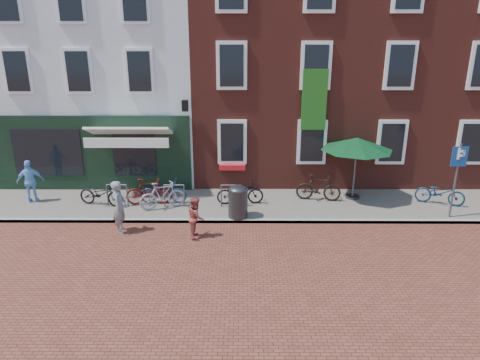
{
  "coord_description": "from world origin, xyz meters",
  "views": [
    {
      "loc": [
        0.9,
        -13.38,
        6.14
      ],
      "look_at": [
        0.81,
        0.36,
        1.38
      ],
      "focal_mm": 33.39,
      "sensor_mm": 36.0,
      "label": 1
    }
  ],
  "objects_px": {
    "woman": "(119,207)",
    "bicycle_0": "(101,194)",
    "litter_bin": "(238,200)",
    "boy": "(196,217)",
    "bicycle_6": "(440,193)",
    "bicycle_3": "(162,195)",
    "bicycle_5": "(318,188)",
    "parking_sign": "(457,169)",
    "bicycle_2": "(163,191)",
    "parasol": "(357,141)",
    "cafe_person": "(31,181)",
    "bicycle_4": "(240,192)",
    "bicycle_1": "(149,192)"
  },
  "relations": [
    {
      "from": "woman",
      "to": "bicycle_6",
      "type": "bearing_deg",
      "value": -79.25
    },
    {
      "from": "cafe_person",
      "to": "bicycle_6",
      "type": "xyz_separation_m",
      "value": [
        14.62,
        -0.15,
        -0.34
      ]
    },
    {
      "from": "woman",
      "to": "bicycle_4",
      "type": "bearing_deg",
      "value": -60.82
    },
    {
      "from": "woman",
      "to": "bicycle_2",
      "type": "bearing_deg",
      "value": -24.5
    },
    {
      "from": "woman",
      "to": "boy",
      "type": "height_order",
      "value": "woman"
    },
    {
      "from": "bicycle_2",
      "to": "woman",
      "type": "bearing_deg",
      "value": 155.45
    },
    {
      "from": "bicycle_3",
      "to": "bicycle_5",
      "type": "xyz_separation_m",
      "value": [
        5.53,
        0.81,
        0.0
      ]
    },
    {
      "from": "parasol",
      "to": "bicycle_2",
      "type": "distance_m",
      "value": 7.15
    },
    {
      "from": "boy",
      "to": "bicycle_5",
      "type": "height_order",
      "value": "boy"
    },
    {
      "from": "litter_bin",
      "to": "bicycle_2",
      "type": "xyz_separation_m",
      "value": [
        -2.68,
        1.23,
        -0.17
      ]
    },
    {
      "from": "boy",
      "to": "bicycle_3",
      "type": "bearing_deg",
      "value": 27.27
    },
    {
      "from": "bicycle_3",
      "to": "bicycle_6",
      "type": "relative_size",
      "value": 0.97
    },
    {
      "from": "boy",
      "to": "woman",
      "type": "bearing_deg",
      "value": 75.02
    },
    {
      "from": "parking_sign",
      "to": "woman",
      "type": "xyz_separation_m",
      "value": [
        -10.73,
        -0.99,
        -0.95
      ]
    },
    {
      "from": "parking_sign",
      "to": "cafe_person",
      "type": "height_order",
      "value": "parking_sign"
    },
    {
      "from": "bicycle_0",
      "to": "cafe_person",
      "type": "bearing_deg",
      "value": 97.08
    },
    {
      "from": "woman",
      "to": "boy",
      "type": "xyz_separation_m",
      "value": [
        2.4,
        -0.33,
        -0.2
      ]
    },
    {
      "from": "bicycle_5",
      "to": "woman",
      "type": "bearing_deg",
      "value": 120.51
    },
    {
      "from": "bicycle_0",
      "to": "bicycle_1",
      "type": "height_order",
      "value": "bicycle_1"
    },
    {
      "from": "parking_sign",
      "to": "bicycle_2",
      "type": "distance_m",
      "value": 9.91
    },
    {
      "from": "bicycle_3",
      "to": "bicycle_5",
      "type": "bearing_deg",
      "value": -103.6
    },
    {
      "from": "cafe_person",
      "to": "bicycle_0",
      "type": "height_order",
      "value": "cafe_person"
    },
    {
      "from": "parasol",
      "to": "bicycle_4",
      "type": "bearing_deg",
      "value": -171.61
    },
    {
      "from": "bicycle_0",
      "to": "bicycle_2",
      "type": "height_order",
      "value": "same"
    },
    {
      "from": "bicycle_2",
      "to": "bicycle_4",
      "type": "distance_m",
      "value": 2.75
    },
    {
      "from": "bicycle_3",
      "to": "woman",
      "type": "bearing_deg",
      "value": 126.3
    },
    {
      "from": "woman",
      "to": "bicycle_6",
      "type": "distance_m",
      "value": 11.05
    },
    {
      "from": "cafe_person",
      "to": "parasol",
      "type": "bearing_deg",
      "value": 165.45
    },
    {
      "from": "litter_bin",
      "to": "bicycle_0",
      "type": "relative_size",
      "value": 0.71
    },
    {
      "from": "parking_sign",
      "to": "bicycle_1",
      "type": "height_order",
      "value": "parking_sign"
    },
    {
      "from": "parasol",
      "to": "bicycle_3",
      "type": "xyz_separation_m",
      "value": [
        -6.86,
        -1.06,
        -1.66
      ]
    },
    {
      "from": "boy",
      "to": "bicycle_4",
      "type": "distance_m",
      "value": 2.78
    },
    {
      "from": "bicycle_2",
      "to": "bicycle_4",
      "type": "relative_size",
      "value": 1.0
    },
    {
      "from": "bicycle_0",
      "to": "litter_bin",
      "type": "bearing_deg",
      "value": -87.33
    },
    {
      "from": "parking_sign",
      "to": "cafe_person",
      "type": "distance_m",
      "value": 14.61
    },
    {
      "from": "bicycle_0",
      "to": "bicycle_4",
      "type": "bearing_deg",
      "value": -73.75
    },
    {
      "from": "bicycle_0",
      "to": "bicycle_6",
      "type": "relative_size",
      "value": 1.0
    },
    {
      "from": "litter_bin",
      "to": "boy",
      "type": "relative_size",
      "value": 0.92
    },
    {
      "from": "parking_sign",
      "to": "parasol",
      "type": "distance_m",
      "value": 3.36
    },
    {
      "from": "litter_bin",
      "to": "bicycle_4",
      "type": "relative_size",
      "value": 0.71
    },
    {
      "from": "parking_sign",
      "to": "bicycle_6",
      "type": "height_order",
      "value": "parking_sign"
    },
    {
      "from": "boy",
      "to": "bicycle_1",
      "type": "relative_size",
      "value": 0.8
    },
    {
      "from": "bicycle_2",
      "to": "bicycle_3",
      "type": "relative_size",
      "value": 1.03
    },
    {
      "from": "bicycle_2",
      "to": "bicycle_3",
      "type": "xyz_separation_m",
      "value": [
        0.06,
        -0.51,
        0.05
      ]
    },
    {
      "from": "bicycle_4",
      "to": "bicycle_6",
      "type": "distance_m",
      "value": 7.11
    },
    {
      "from": "bicycle_3",
      "to": "parking_sign",
      "type": "bearing_deg",
      "value": -115.87
    },
    {
      "from": "boy",
      "to": "bicycle_5",
      "type": "xyz_separation_m",
      "value": [
        4.17,
        2.8,
        -0.06
      ]
    },
    {
      "from": "bicycle_1",
      "to": "woman",
      "type": "bearing_deg",
      "value": 161.01
    },
    {
      "from": "woman",
      "to": "bicycle_0",
      "type": "xyz_separation_m",
      "value": [
        -1.2,
        1.95,
        -0.31
      ]
    },
    {
      "from": "bicycle_1",
      "to": "bicycle_4",
      "type": "xyz_separation_m",
      "value": [
        3.25,
        0.07,
        -0.05
      ]
    }
  ]
}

